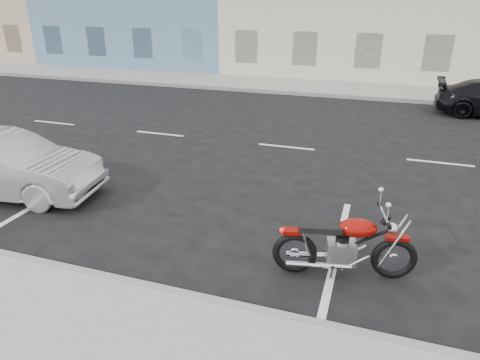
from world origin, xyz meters
name	(u,v)px	position (x,y,z in m)	size (l,w,h in m)	color
ground	(359,154)	(0.00, 0.00, 0.00)	(120.00, 120.00, 0.00)	black
sidewalk_far	(266,84)	(-5.00, 8.70, 0.07)	(80.00, 3.40, 0.15)	gray
curb_near	(4,256)	(-5.00, -7.00, 0.08)	(80.00, 0.12, 0.16)	gray
curb_far	(255,91)	(-5.00, 7.00, 0.08)	(80.00, 0.12, 0.16)	gray
motorcycle	(397,250)	(0.88, -5.50, 0.49)	(2.10, 0.81, 1.06)	black
sedan_silver	(4,166)	(-6.89, -4.99, 0.66)	(1.39, 3.98, 1.31)	#A0A3A7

